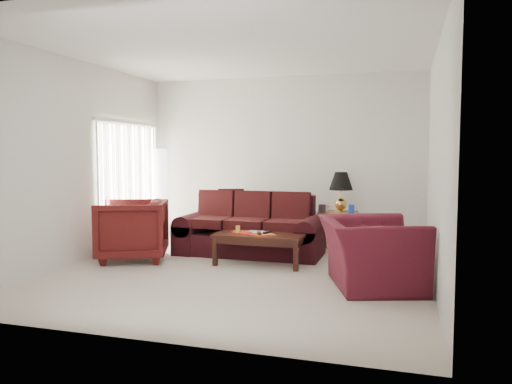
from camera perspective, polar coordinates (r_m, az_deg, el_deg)
floor at (r=6.82m, az=-2.09°, el=-9.36°), size 5.00×5.00×0.00m
blinds at (r=8.86m, az=-14.30°, el=0.76°), size 0.10×2.00×2.16m
sofa at (r=8.01m, az=-0.79°, el=-3.84°), size 2.34×1.06×0.95m
throw_pillow at (r=8.95m, az=-2.88°, el=-1.15°), size 0.52×0.37×0.49m
end_table at (r=8.37m, az=9.28°, el=-4.53°), size 0.65×0.65×0.66m
table_lamp at (r=8.33m, az=9.67°, el=-0.00°), size 0.45×0.45×0.66m
clock at (r=8.17m, az=7.67°, el=-1.89°), size 0.15×0.10×0.14m
blue_canister at (r=8.13m, az=10.85°, el=-1.94°), size 0.12×0.12×0.15m
picture_frame at (r=8.48m, az=8.18°, el=-1.54°), size 0.22×0.23×0.06m
floor_lamp at (r=9.37m, az=-10.84°, el=-0.29°), size 0.32×0.32×1.74m
armchair_left at (r=7.85m, az=-13.98°, el=-4.22°), size 1.31×1.30×0.93m
armchair_right at (r=6.27m, az=12.99°, el=-6.84°), size 1.45×1.56×0.83m
coffee_table at (r=7.36m, az=0.46°, el=-6.52°), size 1.44×1.03×0.46m
magazine_red at (r=7.34m, az=-1.60°, el=-4.67°), size 0.33×0.28×0.02m
magazine_white at (r=7.40m, az=0.02°, el=-4.60°), size 0.30×0.24×0.02m
magazine_orange at (r=7.17m, az=0.79°, el=-4.88°), size 0.38×0.38×0.02m
remote_a at (r=7.18m, az=0.35°, el=-4.71°), size 0.12×0.19×0.02m
remote_b at (r=7.26m, az=1.28°, el=-4.61°), size 0.08×0.19×0.02m
yellow_glass at (r=7.31m, az=-2.09°, el=-4.31°), size 0.08×0.08×0.12m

